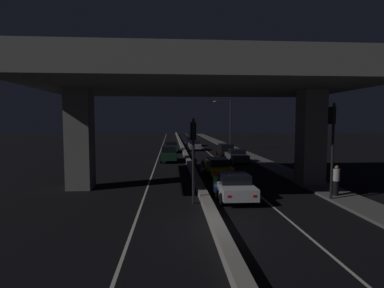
{
  "coord_description": "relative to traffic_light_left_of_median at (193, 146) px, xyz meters",
  "views": [
    {
      "loc": [
        -1.84,
        -11.89,
        4.45
      ],
      "look_at": [
        0.62,
        23.24,
        1.78
      ],
      "focal_mm": 28.0,
      "sensor_mm": 36.0,
      "label": 1
    }
  ],
  "objects": [
    {
      "name": "car_black_fourth",
      "position": [
        5.8,
        21.92,
        -2.33
      ],
      "size": [
        2.09,
        4.44,
        1.57
      ],
      "rotation": [
        0.0,
        0.0,
        1.6
      ],
      "color": "black",
      "rests_on": "ground_plane"
    },
    {
      "name": "motorcycle_white_filtering_mid",
      "position": [
        1.39,
        8.31,
        -2.56
      ],
      "size": [
        0.34,
        1.79,
        1.37
      ],
      "rotation": [
        0.0,
        0.0,
        1.5
      ],
      "color": "black",
      "rests_on": "ground_plane"
    },
    {
      "name": "motorcycle_blue_filtering_near",
      "position": [
        1.43,
        1.27,
        -2.51
      ],
      "size": [
        0.34,
        1.79,
        1.5
      ],
      "rotation": [
        0.0,
        0.0,
        1.52
      ],
      "color": "black",
      "rests_on": "ground_plane"
    },
    {
      "name": "ground_plane",
      "position": [
        0.66,
        -4.04,
        -3.14
      ],
      "size": [
        200.0,
        200.0,
        0.0
      ],
      "primitive_type": "plane",
      "color": "black"
    },
    {
      "name": "sidewalk_right",
      "position": [
        8.69,
        23.96,
        -3.07
      ],
      "size": [
        2.19,
        126.0,
        0.14
      ],
      "primitive_type": "cube",
      "color": "#5B5956",
      "rests_on": "ground_plane"
    },
    {
      "name": "car_taxi_yellow_second",
      "position": [
        2.63,
        8.38,
        -2.41
      ],
      "size": [
        2.07,
        4.57,
        1.43
      ],
      "rotation": [
        0.0,
        0.0,
        1.62
      ],
      "color": "gold",
      "rests_on": "ground_plane"
    },
    {
      "name": "elevated_overpass",
      "position": [
        0.66,
        4.14,
        3.97
      ],
      "size": [
        21.36,
        12.4,
        9.07
      ],
      "color": "gray",
      "rests_on": "ground_plane"
    },
    {
      "name": "lane_line_left_inner",
      "position": [
        -2.79,
        30.96,
        -3.14
      ],
      "size": [
        0.12,
        126.0,
        0.0
      ],
      "primitive_type": "cube",
      "color": "beige",
      "rests_on": "ground_plane"
    },
    {
      "name": "median_divider",
      "position": [
        0.66,
        30.96,
        -2.94
      ],
      "size": [
        0.51,
        126.0,
        0.42
      ],
      "primitive_type": "cube",
      "color": "gray",
      "rests_on": "ground_plane"
    },
    {
      "name": "car_dark_blue_sixth",
      "position": [
        2.41,
        38.14,
        -2.26
      ],
      "size": [
        2.07,
        4.42,
        1.71
      ],
      "rotation": [
        0.0,
        0.0,
        1.55
      ],
      "color": "#141938",
      "rests_on": "ground_plane"
    },
    {
      "name": "lane_line_right_inner",
      "position": [
        4.11,
        30.96,
        -3.14
      ],
      "size": [
        0.12,
        126.0,
        0.0
      ],
      "primitive_type": "cube",
      "color": "beige",
      "rests_on": "ground_plane"
    },
    {
      "name": "car_white_lead",
      "position": [
        2.4,
        0.75,
        -2.39
      ],
      "size": [
        2.06,
        4.22,
        1.46
      ],
      "rotation": [
        0.0,
        0.0,
        1.56
      ],
      "color": "silver",
      "rests_on": "ground_plane"
    },
    {
      "name": "car_dark_green_lead_oncoming",
      "position": [
        -1.43,
        17.24,
        -2.26
      ],
      "size": [
        1.85,
        4.38,
        1.71
      ],
      "rotation": [
        0.0,
        0.0,
        -1.58
      ],
      "color": "black",
      "rests_on": "ground_plane"
    },
    {
      "name": "car_dark_green_second_oncoming",
      "position": [
        -1.19,
        27.49,
        -2.4
      ],
      "size": [
        2.03,
        4.62,
        1.49
      ],
      "rotation": [
        0.0,
        0.0,
        -1.56
      ],
      "color": "black",
      "rests_on": "ground_plane"
    },
    {
      "name": "car_grey_third",
      "position": [
        5.84,
        15.59,
        -2.4
      ],
      "size": [
        1.96,
        4.36,
        1.47
      ],
      "rotation": [
        0.0,
        0.0,
        1.57
      ],
      "color": "#515459",
      "rests_on": "ground_plane"
    },
    {
      "name": "pedestrian_on_sidewalk",
      "position": [
        8.38,
        0.62,
        -2.11
      ],
      "size": [
        0.39,
        0.39,
        1.79
      ],
      "color": "black",
      "rests_on": "sidewalk_right"
    },
    {
      "name": "traffic_light_right_of_median",
      "position": [
        7.7,
        -0.01,
        0.56
      ],
      "size": [
        0.3,
        0.49,
        5.45
      ],
      "color": "black",
      "rests_on": "ground_plane"
    },
    {
      "name": "street_lamp",
      "position": [
        7.73,
        30.71,
        1.53
      ],
      "size": [
        2.83,
        0.32,
        7.79
      ],
      "color": "#2D2D30",
      "rests_on": "ground_plane"
    },
    {
      "name": "car_silver_fifth",
      "position": [
        2.46,
        30.2,
        -2.39
      ],
      "size": [
        1.99,
        4.28,
        1.43
      ],
      "rotation": [
        0.0,
        0.0,
        1.56
      ],
      "color": "gray",
      "rests_on": "ground_plane"
    },
    {
      "name": "traffic_light_left_of_median",
      "position": [
        0.0,
        0.0,
        0.0
      ],
      "size": [
        0.3,
        0.49,
        4.6
      ],
      "color": "black",
      "rests_on": "ground_plane"
    }
  ]
}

